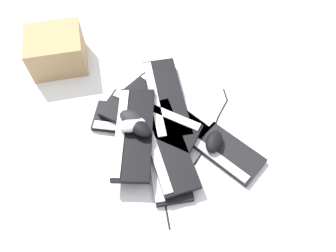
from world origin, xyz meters
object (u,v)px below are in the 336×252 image
object	(u,v)px
keyboard_6	(166,145)
mouse_2	(132,125)
keyboard_2	(168,107)
keyboard_5	(133,133)
keyboard_4	(150,120)
mouse_1	(214,141)
keyboard_1	(213,142)
mouse_3	(140,128)
cardboard_box	(56,50)
keyboard_3	(143,121)
mouse_0	(131,118)
keyboard_0	(165,153)
keyboard_7	(166,97)

from	to	relation	value
keyboard_6	mouse_2	world-z (taller)	mouse_2
keyboard_2	keyboard_5	bearing A→B (deg)	-33.68
keyboard_4	mouse_1	distance (m)	0.29
keyboard_1	mouse_3	size ratio (longest dim) A/B	4.06
mouse_3	cardboard_box	distance (m)	0.62
keyboard_3	keyboard_5	world-z (taller)	keyboard_5
mouse_0	cardboard_box	world-z (taller)	cardboard_box
keyboard_2	keyboard_6	distance (m)	0.22
keyboard_0	keyboard_7	distance (m)	0.27
mouse_1	mouse_2	bearing A→B (deg)	102.36
keyboard_2	mouse_0	size ratio (longest dim) A/B	4.04
keyboard_3	mouse_0	distance (m)	0.12
mouse_1	mouse_2	world-z (taller)	mouse_2
keyboard_1	keyboard_4	distance (m)	0.29
keyboard_2	keyboard_5	size ratio (longest dim) A/B	0.98
keyboard_5	mouse_2	bearing A→B (deg)	-165.77
mouse_2	mouse_0	bearing A→B (deg)	-97.54
keyboard_1	keyboard_2	world-z (taller)	same
keyboard_6	mouse_0	xyz separation A→B (m)	(-0.07, -0.15, 0.07)
keyboard_3	mouse_0	bearing A→B (deg)	-32.64
keyboard_0	keyboard_4	distance (m)	0.16
keyboard_4	mouse_0	size ratio (longest dim) A/B	4.22
keyboard_7	mouse_1	distance (m)	0.31
keyboard_6	mouse_0	world-z (taller)	mouse_0
keyboard_0	keyboard_5	distance (m)	0.16
keyboard_0	keyboard_4	world-z (taller)	keyboard_4
mouse_2	keyboard_1	bearing A→B (deg)	157.80
keyboard_5	mouse_1	bearing A→B (deg)	91.41
keyboard_1	keyboard_6	distance (m)	0.21
keyboard_3	keyboard_7	xyz separation A→B (m)	(-0.12, 0.09, 0.03)
keyboard_5	mouse_0	xyz separation A→B (m)	(-0.05, -0.01, 0.04)
keyboard_4	keyboard_6	world-z (taller)	same
keyboard_1	keyboard_2	xyz separation A→B (m)	(-0.16, -0.21, 0.00)
keyboard_3	keyboard_2	bearing A→B (deg)	130.42
mouse_3	mouse_2	bearing A→B (deg)	-165.43
mouse_1	keyboard_5	bearing A→B (deg)	105.12
cardboard_box	keyboard_7	bearing A→B (deg)	70.99
keyboard_4	mouse_0	xyz separation A→B (m)	(0.04, -0.07, 0.07)
mouse_1	keyboard_6	bearing A→B (deg)	113.93
keyboard_6	keyboard_5	bearing A→B (deg)	-101.20
keyboard_4	cardboard_box	distance (m)	0.60
keyboard_2	keyboard_4	distance (m)	0.12
keyboard_1	keyboard_7	distance (m)	0.30
keyboard_6	mouse_0	distance (m)	0.18
keyboard_4	keyboard_7	size ratio (longest dim) A/B	1.00
keyboard_0	keyboard_6	xyz separation A→B (m)	(-0.02, 0.00, 0.03)
mouse_1	cardboard_box	bearing A→B (deg)	76.47
keyboard_4	cardboard_box	world-z (taller)	cardboard_box
mouse_1	mouse_2	xyz separation A→B (m)	(-0.01, -0.34, 0.06)
keyboard_0	keyboard_6	distance (m)	0.04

